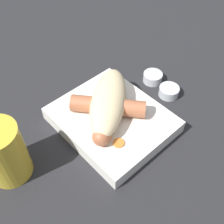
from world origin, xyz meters
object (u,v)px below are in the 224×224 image
condiment_cup_far (153,78)px  bread_roll (108,101)px  food_tray (112,120)px  drink_glass (3,153)px  condiment_cup_near (169,92)px  sausage (107,107)px

condiment_cup_far → bread_roll: bearing=-83.5°
food_tray → drink_glass: drink_glass is taller
food_tray → bread_roll: 0.05m
bread_roll → condiment_cup_far: bread_roll is taller
food_tray → condiment_cup_near: size_ratio=4.94×
sausage → condiment_cup_far: size_ratio=3.27×
food_tray → drink_glass: size_ratio=1.93×
condiment_cup_far → drink_glass: bearing=-91.6°
bread_roll → sausage: bearing=-59.5°
condiment_cup_far → drink_glass: (-0.01, -0.38, 0.05)m
bread_roll → condiment_cup_far: bearing=96.5°
sausage → condiment_cup_far: 0.18m
condiment_cup_far → drink_glass: 0.39m
bread_roll → condiment_cup_near: (0.04, 0.16, -0.05)m
food_tray → bread_roll: (-0.02, 0.01, 0.04)m
food_tray → condiment_cup_near: (0.02, 0.16, -0.01)m
sausage → drink_glass: 0.22m
bread_roll → drink_glass: (-0.03, -0.22, 0.00)m
bread_roll → sausage: size_ratio=1.26×
condiment_cup_near → bread_roll: bearing=-104.5°
sausage → drink_glass: bearing=-99.1°
sausage → condiment_cup_near: bearing=77.7°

